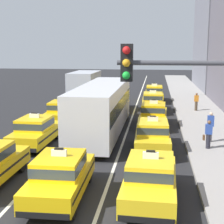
# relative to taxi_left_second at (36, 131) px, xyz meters

# --- Properties ---
(lane_stripe_left_center) EXTENTS (0.14, 80.00, 0.01)m
(lane_stripe_left_center) POSITION_rel_taxi_left_second_xyz_m (1.65, 11.15, -0.87)
(lane_stripe_left_center) COLOR silver
(lane_stripe_left_center) RESTS_ON ground
(lane_stripe_center_right) EXTENTS (0.14, 80.00, 0.01)m
(lane_stripe_center_right) POSITION_rel_taxi_left_second_xyz_m (4.85, 11.15, -0.87)
(lane_stripe_center_right) COLOR silver
(lane_stripe_center_right) RESTS_ON ground
(sidewalk_curb) EXTENTS (4.00, 90.00, 0.15)m
(sidewalk_curb) POSITION_rel_taxi_left_second_xyz_m (10.45, 6.15, -0.80)
(sidewalk_curb) COLOR #9E9993
(sidewalk_curb) RESTS_ON ground
(taxi_left_second) EXTENTS (1.89, 4.59, 1.96)m
(taxi_left_second) POSITION_rel_taxi_left_second_xyz_m (0.00, 0.00, 0.00)
(taxi_left_second) COLOR black
(taxi_left_second) RESTS_ON ground
(taxi_left_third) EXTENTS (1.94, 4.61, 1.96)m
(taxi_left_third) POSITION_rel_taxi_left_second_xyz_m (-0.15, 5.98, 0.00)
(taxi_left_third) COLOR black
(taxi_left_third) RESTS_ON ground
(box_truck_left_fourth) EXTENTS (2.38, 6.99, 3.27)m
(box_truck_left_fourth) POSITION_rel_taxi_left_second_xyz_m (-0.03, 14.45, 0.90)
(box_truck_left_fourth) COLOR black
(box_truck_left_fourth) RESTS_ON ground
(sedan_left_fifth) EXTENTS (1.85, 4.34, 1.58)m
(sedan_left_fifth) POSITION_rel_taxi_left_second_xyz_m (0.10, 21.92, -0.03)
(sedan_left_fifth) COLOR black
(sedan_left_fifth) RESTS_ON ground
(taxi_center_nearest) EXTENTS (1.90, 4.59, 1.96)m
(taxi_center_nearest) POSITION_rel_taxi_left_second_xyz_m (3.29, -6.50, 0.00)
(taxi_center_nearest) COLOR black
(taxi_center_nearest) RESTS_ON ground
(bus_center_second) EXTENTS (2.60, 11.22, 3.22)m
(bus_center_second) POSITION_rel_taxi_left_second_xyz_m (3.35, 3.11, 0.94)
(bus_center_second) COLOR black
(bus_center_second) RESTS_ON ground
(taxi_center_third) EXTENTS (1.94, 4.61, 1.96)m
(taxi_center_third) POSITION_rel_taxi_left_second_xyz_m (3.36, 11.90, 0.00)
(taxi_center_third) COLOR black
(taxi_center_third) RESTS_ON ground
(taxi_right_nearest) EXTENTS (1.97, 4.62, 1.96)m
(taxi_right_nearest) POSITION_rel_taxi_left_second_xyz_m (6.58, -6.38, 0.00)
(taxi_right_nearest) COLOR black
(taxi_right_nearest) RESTS_ON ground
(taxi_right_second) EXTENTS (1.92, 4.60, 1.96)m
(taxi_right_second) POSITION_rel_taxi_left_second_xyz_m (6.58, -0.08, 0.00)
(taxi_right_second) COLOR black
(taxi_right_second) RESTS_ON ground
(taxi_right_third) EXTENTS (1.97, 4.62, 1.96)m
(taxi_right_third) POSITION_rel_taxi_left_second_xyz_m (6.59, 5.79, 0.00)
(taxi_right_third) COLOR black
(taxi_right_third) RESTS_ON ground
(taxi_right_fourth) EXTENTS (1.90, 4.59, 1.96)m
(taxi_right_fourth) POSITION_rel_taxi_left_second_xyz_m (6.46, 11.62, 0.00)
(taxi_right_fourth) COLOR black
(taxi_right_fourth) RESTS_ON ground
(taxi_right_fifth) EXTENTS (1.87, 4.58, 1.96)m
(taxi_right_fifth) POSITION_rel_taxi_left_second_xyz_m (6.56, 17.29, 0.00)
(taxi_right_fifth) COLOR black
(taxi_right_fifth) RESTS_ON ground
(pedestrian_near_crosswalk) EXTENTS (0.36, 0.24, 1.74)m
(pedestrian_near_crosswalk) POSITION_rel_taxi_left_second_xyz_m (9.88, 1.62, 0.16)
(pedestrian_near_crosswalk) COLOR slate
(pedestrian_near_crosswalk) RESTS_ON sidewalk_curb
(pedestrian_mid_block) EXTENTS (0.36, 0.24, 1.54)m
(pedestrian_mid_block) POSITION_rel_taxi_left_second_xyz_m (10.22, 11.80, 0.05)
(pedestrian_mid_block) COLOR #473828
(pedestrian_mid_block) RESTS_ON sidewalk_curb
(pedestrian_by_storefront) EXTENTS (0.47, 0.24, 1.55)m
(pedestrian_by_storefront) POSITION_rel_taxi_left_second_xyz_m (9.57, 0.24, 0.04)
(pedestrian_by_storefront) COLOR #23232D
(pedestrian_by_storefront) RESTS_ON sidewalk_curb
(traffic_light_pole) EXTENTS (2.87, 0.33, 5.58)m
(traffic_light_pole) POSITION_rel_taxi_left_second_xyz_m (7.74, -11.06, 2.94)
(traffic_light_pole) COLOR #47474C
(traffic_light_pole) RESTS_ON ground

